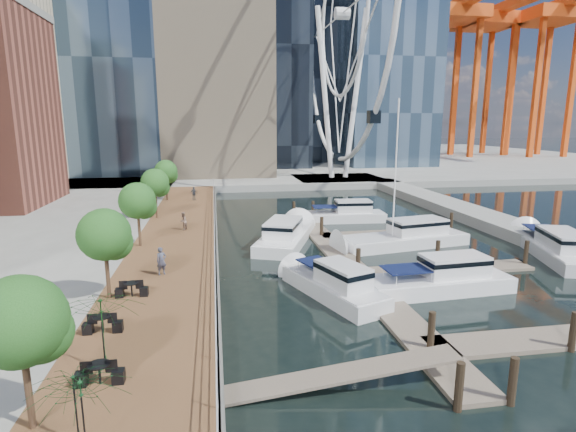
% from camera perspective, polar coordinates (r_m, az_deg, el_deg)
% --- Properties ---
extents(ground, '(520.00, 520.00, 0.00)m').
position_cam_1_polar(ground, '(21.77, 7.80, -14.76)').
color(ground, black).
rests_on(ground, ground).
extents(boardwalk, '(6.00, 60.00, 1.00)m').
position_cam_1_polar(boardwalk, '(34.94, -14.04, -3.87)').
color(boardwalk, brown).
rests_on(boardwalk, ground).
extents(seawall, '(0.25, 60.00, 1.00)m').
position_cam_1_polar(seawall, '(34.80, -9.11, -3.72)').
color(seawall, '#595954').
rests_on(seawall, ground).
extents(land_far, '(200.00, 114.00, 1.00)m').
position_cam_1_polar(land_far, '(121.07, -6.56, 7.27)').
color(land_far, gray).
rests_on(land_far, ground).
extents(breakwater, '(4.00, 60.00, 1.00)m').
position_cam_1_polar(breakwater, '(47.39, 24.09, -0.49)').
color(breakwater, gray).
rests_on(breakwater, ground).
extents(pier, '(14.00, 12.00, 1.00)m').
position_cam_1_polar(pier, '(73.92, 6.41, 4.50)').
color(pier, gray).
rests_on(pier, ground).
extents(railing, '(0.10, 60.00, 1.05)m').
position_cam_1_polar(railing, '(34.55, -9.33, -2.08)').
color(railing, white).
rests_on(railing, boardwalk).
extents(floating_docks, '(16.00, 34.00, 2.60)m').
position_cam_1_polar(floating_docks, '(33.07, 16.03, -4.87)').
color(floating_docks, '#6D6051').
rests_on(floating_docks, ground).
extents(ferris_wheel, '(5.80, 45.60, 47.80)m').
position_cam_1_polar(ferris_wheel, '(75.13, 6.89, 24.11)').
color(ferris_wheel, white).
rests_on(ferris_wheel, ground).
extents(port_cranes, '(40.00, 52.00, 38.00)m').
position_cam_1_polar(port_cranes, '(136.31, 24.26, 15.04)').
color(port_cranes, '#D84C14').
rests_on(port_cranes, ground).
extents(street_trees, '(2.60, 42.60, 4.60)m').
position_cam_1_polar(street_trees, '(33.46, -18.59, 1.84)').
color(street_trees, '#3F2B1C').
rests_on(street_trees, ground).
extents(cafe_tables, '(2.50, 13.70, 0.74)m').
position_cam_1_polar(cafe_tables, '(19.06, -22.62, -15.04)').
color(cafe_tables, black).
rests_on(cafe_tables, ground).
extents(yacht_foreground, '(9.84, 3.21, 2.15)m').
position_cam_1_polar(yacht_foreground, '(27.98, 18.29, -9.12)').
color(yacht_foreground, white).
rests_on(yacht_foreground, ground).
extents(pedestrian_near, '(0.71, 0.64, 1.64)m').
position_cam_1_polar(pedestrian_near, '(27.19, -15.78, -5.52)').
color(pedestrian_near, '#4B4E64').
rests_on(pedestrian_near, boardwalk).
extents(pedestrian_mid, '(0.84, 0.90, 1.47)m').
position_cam_1_polar(pedestrian_mid, '(38.06, -13.17, -0.64)').
color(pedestrian_mid, '#8D6F61').
rests_on(pedestrian_mid, boardwalk).
extents(pedestrian_far, '(0.99, 0.68, 1.56)m').
position_cam_1_polar(pedestrian_far, '(52.54, -11.84, 2.82)').
color(pedestrian_far, '#383E47').
rests_on(pedestrian_far, boardwalk).
extents(moored_yachts, '(25.59, 36.59, 11.50)m').
position_cam_1_polar(moored_yachts, '(35.76, 14.31, -4.35)').
color(moored_yachts, silver).
rests_on(moored_yachts, ground).
extents(cafe_seating, '(3.63, 7.72, 2.75)m').
position_cam_1_polar(cafe_seating, '(15.75, -23.57, -17.44)').
color(cafe_seating, '#103A1A').
rests_on(cafe_seating, ground).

